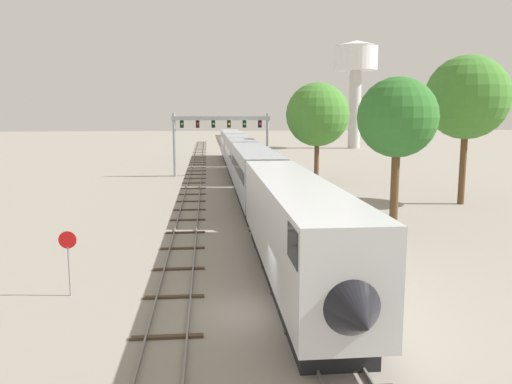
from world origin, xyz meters
The scene contains 10 objects.
ground_plane centered at (0.00, 0.00, 0.00)m, with size 400.00×400.00×0.00m, color gray.
track_main centered at (2.00, 60.00, 0.07)m, with size 2.60×200.00×0.16m.
track_near centered at (-3.50, 40.00, 0.07)m, with size 2.60×160.00×0.16m.
passenger_train centered at (2.00, 34.77, 2.60)m, with size 3.04×82.40×4.80m.
signal_gantry centered at (-0.25, 44.33, 5.74)m, with size 12.10×0.49×7.76m.
water_tower centered at (30.24, 91.76, 17.92)m, with size 9.29×9.29×23.11m.
stop_sign centered at (-8.00, 2.71, 1.87)m, with size 0.76×0.08×2.88m.
trackside_tree_left centered at (10.79, 39.81, 7.60)m, with size 7.35×7.35×11.30m.
trackside_tree_mid centered at (10.65, 14.05, 7.51)m, with size 5.35×5.35×10.24m.
trackside_tree_right centered at (19.91, 22.75, 9.10)m, with size 7.05×7.05×12.66m.
Camera 1 is at (-1.97, -19.36, 7.92)m, focal length 36.04 mm.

